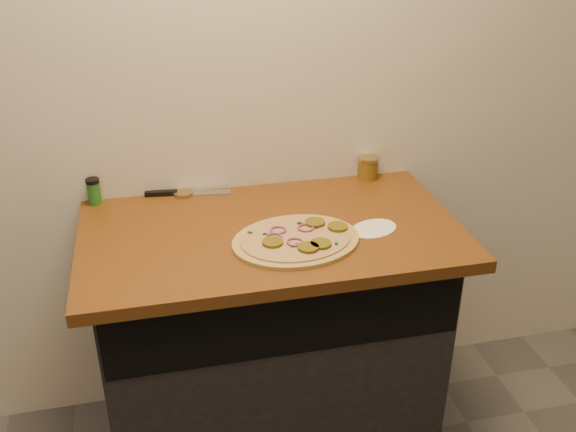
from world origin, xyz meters
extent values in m
cube|color=beige|center=(0.00, 1.75, 1.35)|extent=(4.00, 0.02, 2.70)
cube|color=black|center=(0.00, 1.45, 0.43)|extent=(1.10, 0.60, 0.86)
cube|color=brown|center=(0.00, 1.42, 0.88)|extent=(1.20, 0.70, 0.04)
cylinder|color=tan|center=(0.06, 1.31, 0.91)|extent=(0.44, 0.44, 0.01)
cylinder|color=beige|center=(0.06, 1.31, 0.91)|extent=(0.38, 0.38, 0.01)
cylinder|color=brown|center=(-0.02, 1.29, 0.92)|extent=(0.06, 0.06, 0.01)
cylinder|color=brown|center=(0.20, 1.34, 0.92)|extent=(0.06, 0.06, 0.01)
cylinder|color=brown|center=(0.12, 1.25, 0.92)|extent=(0.06, 0.06, 0.01)
cylinder|color=brown|center=(0.14, 1.38, 0.92)|extent=(0.06, 0.06, 0.01)
cylinder|color=brown|center=(0.08, 1.23, 0.92)|extent=(0.06, 0.06, 0.01)
torus|color=#863271|center=(0.05, 1.27, 0.92)|extent=(0.05, 0.05, 0.01)
torus|color=#863271|center=(0.01, 1.36, 0.92)|extent=(0.05, 0.05, 0.01)
torus|color=#863271|center=(-0.01, 1.32, 0.92)|extent=(0.05, 0.05, 0.01)
torus|color=#863271|center=(0.10, 1.35, 0.92)|extent=(0.05, 0.05, 0.01)
cube|color=black|center=(0.13, 1.35, 0.92)|extent=(0.01, 0.02, 0.00)
cube|color=black|center=(0.05, 1.26, 0.92)|extent=(0.01, 0.02, 0.00)
cube|color=black|center=(0.09, 1.38, 0.92)|extent=(0.02, 0.01, 0.00)
cube|color=black|center=(0.04, 1.25, 0.92)|extent=(0.01, 0.01, 0.00)
cube|color=black|center=(-0.01, 1.28, 0.92)|extent=(0.01, 0.02, 0.00)
cube|color=black|center=(0.09, 1.39, 0.92)|extent=(0.02, 0.02, 0.00)
cube|color=black|center=(-0.03, 1.35, 0.92)|extent=(0.02, 0.01, 0.00)
cube|color=black|center=(0.13, 1.41, 0.92)|extent=(0.02, 0.01, 0.00)
cube|color=black|center=(0.11, 1.23, 0.92)|extent=(0.02, 0.01, 0.00)
cube|color=black|center=(-0.08, 1.37, 0.92)|extent=(0.02, 0.02, 0.00)
cube|color=black|center=(0.16, 1.24, 0.92)|extent=(0.01, 0.02, 0.00)
cube|color=#B7BAC1|center=(-0.19, 1.72, 0.90)|extent=(0.21, 0.06, 0.00)
cube|color=black|center=(-0.33, 1.74, 0.91)|extent=(0.11, 0.04, 0.02)
cylinder|color=tan|center=(-0.25, 1.72, 0.91)|extent=(0.08, 0.08, 0.01)
cylinder|color=#9E2A0F|center=(0.43, 1.72, 0.94)|extent=(0.07, 0.07, 0.07)
cylinder|color=tan|center=(0.43, 1.72, 0.98)|extent=(0.08, 0.08, 0.01)
cylinder|color=#226620|center=(-0.55, 1.72, 0.94)|extent=(0.04, 0.04, 0.08)
cylinder|color=black|center=(-0.55, 1.72, 0.99)|extent=(0.05, 0.05, 0.01)
cylinder|color=white|center=(0.32, 1.34, 0.90)|extent=(0.21, 0.21, 0.00)
camera|label=1|loc=(-0.34, -0.34, 1.87)|focal=40.00mm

